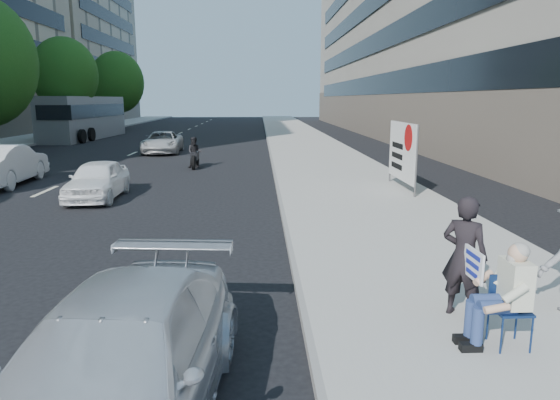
{
  "coord_description": "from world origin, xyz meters",
  "views": [
    {
      "loc": [
        0.84,
        -9.08,
        3.1
      ],
      "look_at": [
        1.23,
        0.52,
        1.15
      ],
      "focal_mm": 32.0,
      "sensor_mm": 36.0,
      "label": 1
    }
  ],
  "objects_px": {
    "pedestrian_woman": "(464,257)",
    "parked_sedan": "(116,370)",
    "white_sedan_far": "(162,142)",
    "white_sedan_mid": "(4,164)",
    "motorcycle": "(195,154)",
    "protest_banner": "(402,151)",
    "white_sedan_near": "(97,180)",
    "seated_protester": "(503,289)",
    "bus": "(85,118)"
  },
  "relations": [
    {
      "from": "pedestrian_woman",
      "to": "parked_sedan",
      "type": "height_order",
      "value": "pedestrian_woman"
    },
    {
      "from": "pedestrian_woman",
      "to": "parked_sedan",
      "type": "distance_m",
      "value": 4.65
    },
    {
      "from": "white_sedan_far",
      "to": "white_sedan_mid",
      "type": "bearing_deg",
      "value": -111.39
    },
    {
      "from": "white_sedan_far",
      "to": "pedestrian_woman",
      "type": "bearing_deg",
      "value": -72.71
    },
    {
      "from": "white_sedan_far",
      "to": "motorcycle",
      "type": "bearing_deg",
      "value": -70.4
    },
    {
      "from": "parked_sedan",
      "to": "white_sedan_far",
      "type": "relative_size",
      "value": 1.01
    },
    {
      "from": "protest_banner",
      "to": "parked_sedan",
      "type": "bearing_deg",
      "value": -116.66
    },
    {
      "from": "white_sedan_near",
      "to": "white_sedan_far",
      "type": "distance_m",
      "value": 13.74
    },
    {
      "from": "seated_protester",
      "to": "bus",
      "type": "xyz_separation_m",
      "value": [
        -16.73,
        35.17,
        0.76
      ]
    },
    {
      "from": "white_sedan_far",
      "to": "motorcycle",
      "type": "xyz_separation_m",
      "value": [
        2.72,
        -6.6,
        0.01
      ]
    },
    {
      "from": "parked_sedan",
      "to": "motorcycle",
      "type": "relative_size",
      "value": 2.22
    },
    {
      "from": "parked_sedan",
      "to": "white_sedan_near",
      "type": "distance_m",
      "value": 12.11
    },
    {
      "from": "protest_banner",
      "to": "motorcycle",
      "type": "relative_size",
      "value": 1.5
    },
    {
      "from": "seated_protester",
      "to": "motorcycle",
      "type": "xyz_separation_m",
      "value": [
        -5.84,
        17.37,
        -0.24
      ]
    },
    {
      "from": "pedestrian_woman",
      "to": "bus",
      "type": "height_order",
      "value": "bus"
    },
    {
      "from": "parked_sedan",
      "to": "white_sedan_mid",
      "type": "xyz_separation_m",
      "value": [
        -8.01,
        14.3,
        0.09
      ]
    },
    {
      "from": "seated_protester",
      "to": "white_sedan_near",
      "type": "height_order",
      "value": "seated_protester"
    },
    {
      "from": "motorcycle",
      "to": "seated_protester",
      "type": "bearing_deg",
      "value": -72.77
    },
    {
      "from": "white_sedan_far",
      "to": "bus",
      "type": "height_order",
      "value": "bus"
    },
    {
      "from": "seated_protester",
      "to": "bus",
      "type": "height_order",
      "value": "bus"
    },
    {
      "from": "protest_banner",
      "to": "bus",
      "type": "xyz_separation_m",
      "value": [
        -18.57,
        24.35,
        0.23
      ]
    },
    {
      "from": "white_sedan_mid",
      "to": "parked_sedan",
      "type": "bearing_deg",
      "value": 115.96
    },
    {
      "from": "protest_banner",
      "to": "white_sedan_near",
      "type": "bearing_deg",
      "value": -176.63
    },
    {
      "from": "white_sedan_mid",
      "to": "bus",
      "type": "relative_size",
      "value": 0.37
    },
    {
      "from": "seated_protester",
      "to": "motorcycle",
      "type": "bearing_deg",
      "value": 108.57
    },
    {
      "from": "white_sedan_mid",
      "to": "bus",
      "type": "height_order",
      "value": "bus"
    },
    {
      "from": "pedestrian_woman",
      "to": "bus",
      "type": "bearing_deg",
      "value": -23.33
    },
    {
      "from": "protest_banner",
      "to": "parked_sedan",
      "type": "relative_size",
      "value": 0.67
    },
    {
      "from": "parked_sedan",
      "to": "motorcycle",
      "type": "height_order",
      "value": "motorcycle"
    },
    {
      "from": "white_sedan_near",
      "to": "bus",
      "type": "distance_m",
      "value": 26.43
    },
    {
      "from": "white_sedan_near",
      "to": "white_sedan_mid",
      "type": "distance_m",
      "value": 5.07
    },
    {
      "from": "pedestrian_woman",
      "to": "protest_banner",
      "type": "height_order",
      "value": "protest_banner"
    },
    {
      "from": "seated_protester",
      "to": "motorcycle",
      "type": "height_order",
      "value": "seated_protester"
    },
    {
      "from": "seated_protester",
      "to": "white_sedan_far",
      "type": "distance_m",
      "value": 25.45
    },
    {
      "from": "seated_protester",
      "to": "motorcycle",
      "type": "distance_m",
      "value": 18.33
    },
    {
      "from": "pedestrian_woman",
      "to": "motorcycle",
      "type": "relative_size",
      "value": 0.83
    },
    {
      "from": "bus",
      "to": "white_sedan_mid",
      "type": "bearing_deg",
      "value": -75.79
    },
    {
      "from": "white_sedan_near",
      "to": "motorcycle",
      "type": "xyz_separation_m",
      "value": [
        2.17,
        7.14,
        0.03
      ]
    },
    {
      "from": "white_sedan_far",
      "to": "motorcycle",
      "type": "distance_m",
      "value": 7.13
    },
    {
      "from": "white_sedan_mid",
      "to": "motorcycle",
      "type": "height_order",
      "value": "white_sedan_mid"
    },
    {
      "from": "motorcycle",
      "to": "bus",
      "type": "distance_m",
      "value": 20.89
    },
    {
      "from": "protest_banner",
      "to": "white_sedan_near",
      "type": "height_order",
      "value": "protest_banner"
    },
    {
      "from": "seated_protester",
      "to": "white_sedan_mid",
      "type": "distance_m",
      "value": 17.88
    },
    {
      "from": "white_sedan_far",
      "to": "bus",
      "type": "bearing_deg",
      "value": 123.33
    },
    {
      "from": "white_sedan_near",
      "to": "white_sedan_mid",
      "type": "relative_size",
      "value": 0.78
    },
    {
      "from": "pedestrian_woman",
      "to": "white_sedan_mid",
      "type": "bearing_deg",
      "value": -4.26
    },
    {
      "from": "parked_sedan",
      "to": "bus",
      "type": "bearing_deg",
      "value": 114.18
    },
    {
      "from": "pedestrian_woman",
      "to": "protest_banner",
      "type": "bearing_deg",
      "value": -60.3
    },
    {
      "from": "protest_banner",
      "to": "white_sedan_near",
      "type": "distance_m",
      "value": 9.9
    },
    {
      "from": "pedestrian_woman",
      "to": "seated_protester",
      "type": "bearing_deg",
      "value": 138.28
    }
  ]
}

